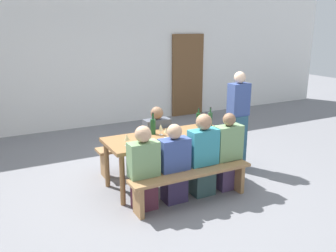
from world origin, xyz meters
TOP-DOWN VIEW (x-y plane):
  - ground_plane at (0.00, 0.00)m, footprint 24.00×24.00m
  - back_wall at (0.00, 3.77)m, footprint 14.00×0.20m
  - wooden_door at (2.47, 3.63)m, footprint 0.90×0.06m
  - tasting_table at (0.00, 0.00)m, footprint 1.84×0.76m
  - bench_near at (0.00, -0.68)m, footprint 1.74×0.30m
  - bench_far at (0.00, 0.68)m, footprint 1.74×0.30m
  - wine_bottle_0 at (0.82, 0.13)m, footprint 0.07×0.07m
  - wine_bottle_1 at (0.70, 0.28)m, footprint 0.07×0.07m
  - wine_bottle_2 at (-0.15, 0.18)m, footprint 0.08×0.08m
  - wine_glass_0 at (-0.69, -0.14)m, footprint 0.07×0.07m
  - wine_glass_1 at (-0.07, 0.09)m, footprint 0.07×0.07m
  - wine_glass_2 at (-0.07, -0.08)m, footprint 0.06×0.06m
  - wine_glass_3 at (0.59, 0.01)m, footprint 0.06×0.06m
  - seated_guest_near_0 at (-0.62, -0.53)m, footprint 0.39×0.24m
  - seated_guest_near_1 at (-0.18, -0.53)m, footprint 0.41×0.24m
  - seated_guest_near_2 at (0.27, -0.53)m, footprint 0.41×0.24m
  - seated_guest_near_3 at (0.69, -0.53)m, footprint 0.40×0.24m
  - seated_guest_far_0 at (0.08, 0.53)m, footprint 0.42×0.24m
  - standing_host at (1.30, 0.05)m, footprint 0.32×0.24m

SIDE VIEW (x-z plane):
  - ground_plane at x=0.00m, z-range 0.00..0.00m
  - bench_near at x=0.00m, z-range 0.12..0.57m
  - bench_far at x=0.00m, z-range 0.12..0.57m
  - seated_guest_far_0 at x=0.08m, z-range -0.03..1.04m
  - seated_guest_near_1 at x=-0.18m, z-range -0.03..1.05m
  - seated_guest_near_3 at x=0.69m, z-range -0.04..1.09m
  - seated_guest_near_0 at x=-0.62m, z-range -0.03..1.09m
  - seated_guest_near_2 at x=0.27m, z-range -0.03..1.14m
  - tasting_table at x=0.00m, z-range 0.29..1.04m
  - standing_host at x=1.30m, z-range -0.02..1.59m
  - wine_bottle_1 at x=0.70m, z-range 0.71..1.00m
  - wine_glass_2 at x=-0.07m, z-range 0.78..0.94m
  - wine_glass_1 at x=-0.07m, z-range 0.78..0.95m
  - wine_glass_0 at x=-0.69m, z-range 0.78..0.95m
  - wine_bottle_2 at x=-0.15m, z-range 0.71..1.04m
  - wine_bottle_0 at x=0.82m, z-range 0.71..1.03m
  - wine_glass_3 at x=0.59m, z-range 0.78..0.97m
  - wooden_door at x=2.47m, z-range 0.00..2.10m
  - back_wall at x=0.00m, z-range 0.00..3.20m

